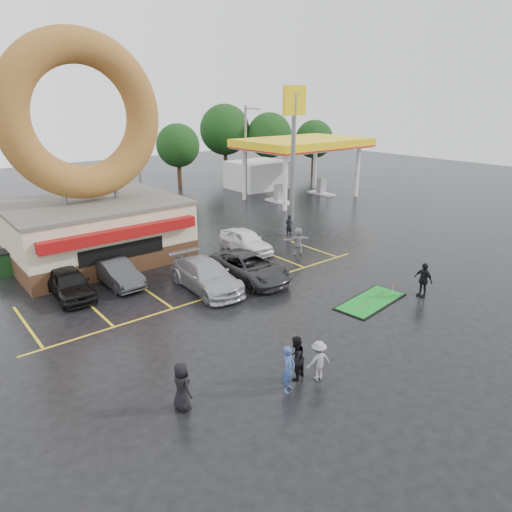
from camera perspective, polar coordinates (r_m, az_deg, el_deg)
ground at (r=21.70m, az=1.13°, el=-7.45°), size 120.00×120.00×0.00m
donut_shop at (r=29.82m, az=-19.96°, el=7.90°), size 10.20×8.70×13.50m
gas_station at (r=48.70m, az=3.31°, el=12.09°), size 12.30×13.65×5.90m
shell_sign at (r=37.09m, az=4.74°, el=15.53°), size 2.20×0.36×10.60m
streetlight_mid at (r=39.66m, az=-14.39°, el=11.47°), size 0.40×2.21×9.00m
streetlight_right at (r=46.76m, az=-1.22°, el=13.15°), size 0.40×2.21×9.00m
tree_far_a at (r=59.26m, az=1.70°, el=14.83°), size 5.60×5.60×8.00m
tree_far_b at (r=61.98m, az=7.28°, el=14.28°), size 4.90×4.90×7.00m
tree_far_c at (r=59.90m, az=-3.91°, el=15.47°), size 6.30×6.30×9.00m
tree_far_d at (r=54.04m, az=-9.73°, el=13.45°), size 4.90×4.90×7.00m
car_black at (r=25.26m, az=-22.31°, el=-3.17°), size 1.90×4.39×1.47m
car_dgrey at (r=26.01m, az=-17.03°, el=-2.01°), size 1.65×4.27×1.39m
car_silver at (r=24.42m, az=-6.25°, el=-2.42°), size 2.51×5.49×1.56m
car_grey at (r=25.50m, az=-0.87°, el=-1.41°), size 2.58×5.46×1.51m
car_white at (r=30.17m, az=-1.30°, el=1.91°), size 2.08×4.58×1.52m
person_blue at (r=16.26m, az=4.08°, el=-13.90°), size 0.75×0.64×1.74m
person_blackjkt at (r=16.93m, az=4.95°, el=-12.57°), size 0.95×0.82×1.68m
person_hoodie at (r=17.03m, az=7.80°, el=-12.81°), size 1.09×0.78×1.53m
person_bystander at (r=15.62m, az=-9.29°, el=-15.81°), size 0.59×0.86×1.69m
person_cameraman at (r=24.88m, az=20.17°, el=-2.81°), size 0.56×1.10×1.81m
person_walker_near at (r=29.70m, az=5.26°, el=1.87°), size 1.78×1.11×1.84m
person_walker_far at (r=33.91m, az=4.11°, el=3.86°), size 0.57×0.37×1.55m
dumpster at (r=30.14m, az=-28.23°, el=-0.69°), size 1.95×1.44×1.30m
putting_green at (r=23.77m, az=14.15°, el=-5.50°), size 4.33×2.27×0.52m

